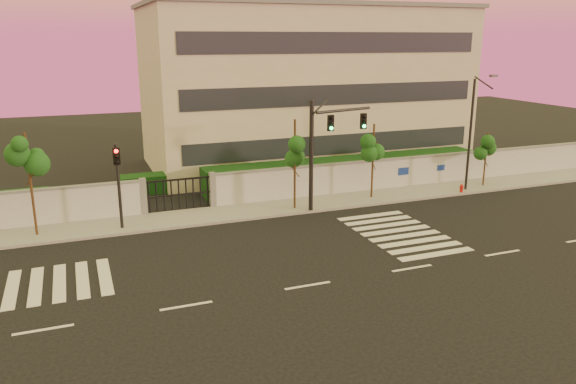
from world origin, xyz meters
name	(u,v)px	position (x,y,z in m)	size (l,w,h in m)	color
ground	(308,286)	(0.00, 0.00, 0.00)	(120.00, 120.00, 0.00)	black
sidewalk	(236,212)	(0.00, 10.50, 0.07)	(60.00, 3.00, 0.15)	gray
perimeter_wall	(231,189)	(0.10, 12.00, 1.07)	(60.00, 0.36, 2.20)	#ABAEB3
hedge_row	(235,181)	(1.17, 14.74, 0.82)	(41.00, 4.25, 1.80)	#10340F
institutional_building	(304,86)	(9.00, 21.99, 6.16)	(24.40, 12.40, 12.25)	beige
road_markings	(244,258)	(-1.58, 3.76, 0.01)	(57.00, 7.62, 0.02)	silver
street_tree_c	(28,161)	(-10.56, 10.34, 3.97)	(1.59, 1.26, 5.40)	#382314
street_tree_d	(295,144)	(3.41, 9.93, 3.95)	(1.56, 1.25, 5.37)	#382314
street_tree_e	(374,144)	(8.78, 10.35, 3.51)	(1.53, 1.22, 4.76)	#382314
street_tree_f	(487,147)	(17.29, 10.17, 2.75)	(1.36, 1.08, 3.74)	#382314
traffic_signal_main	(325,142)	(4.92, 9.16, 4.09)	(4.05, 1.20, 6.48)	black
traffic_signal_secondary	(118,177)	(-6.43, 9.83, 2.93)	(0.36, 0.34, 4.62)	black
streetlight_east	(472,129)	(15.49, 9.56, 4.15)	(0.46, 1.85, 7.68)	black
fire_hydrant	(461,189)	(14.77, 9.24, 0.34)	(0.27, 0.25, 0.68)	red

